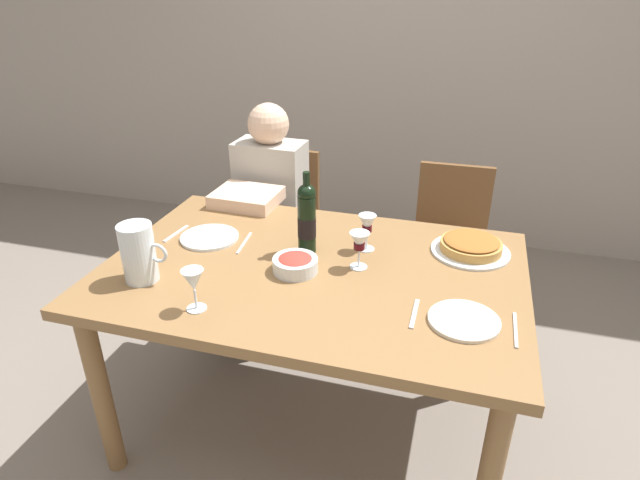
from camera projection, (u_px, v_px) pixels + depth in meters
The scene contains 19 objects.
ground_plane at pixel (314, 422), 2.27m from camera, with size 8.00×8.00×0.00m, color slate.
back_wall at pixel (404, 27), 3.34m from camera, with size 8.00×0.10×2.80m, color #A3998E.
dining_table at pixel (313, 289), 1.97m from camera, with size 1.50×1.00×0.76m.
wine_bottle at pixel (307, 218), 1.97m from camera, with size 0.07×0.07×0.32m.
water_pitcher at pixel (139, 256), 1.81m from camera, with size 0.17×0.12×0.21m.
baked_tart at pixel (471, 246), 2.01m from camera, with size 0.30×0.30×0.06m.
salad_bowl at pixel (295, 263), 1.88m from camera, with size 0.16×0.16×0.06m.
wine_glass_left_diner at pixel (359, 243), 1.88m from camera, with size 0.07×0.07×0.14m.
wine_glass_right_diner at pixel (193, 282), 1.64m from camera, with size 0.07×0.07×0.14m.
wine_glass_centre at pixel (367, 225), 2.00m from camera, with size 0.07×0.07×0.14m.
dinner_plate_left_setting at pixel (464, 320), 1.62m from camera, with size 0.22×0.22×0.01m, color silver.
dinner_plate_right_setting at pixel (210, 237), 2.12m from camera, with size 0.23×0.23×0.01m, color silver.
fork_left_setting at pixel (414, 314), 1.66m from camera, with size 0.16×0.01×0.01m, color silver.
knife_left_setting at pixel (515, 330), 1.59m from camera, with size 0.18×0.01×0.01m, color silver.
knife_right_setting at pixel (244, 243), 2.09m from camera, with size 0.18×0.01×0.01m, color silver.
spoon_right_setting at pixel (176, 233), 2.16m from camera, with size 0.16×0.01×0.01m, color silver.
chair_left at pixel (281, 221), 2.91m from camera, with size 0.41×0.41×0.87m.
diner_left at pixel (263, 218), 2.65m from camera, with size 0.35×0.51×1.16m.
chair_right at pixel (449, 242), 2.68m from camera, with size 0.40×0.40×0.87m.
Camera 1 is at (0.49, -1.60, 1.72)m, focal length 29.90 mm.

